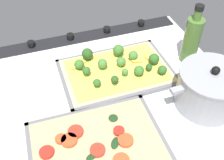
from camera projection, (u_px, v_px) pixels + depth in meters
ground_plane at (115, 93)px, 89.56cm from camera, size 76.47×71.25×3.00cm
stove_control_panel at (89, 35)px, 110.06cm from camera, size 73.41×7.00×2.60cm
baking_tray_front at (116, 73)px, 93.89cm from camera, size 37.86×25.89×1.30cm
broccoli_pizza at (117, 68)px, 93.07cm from camera, size 35.45×23.47×6.19cm
baking_tray_back at (98, 147)px, 72.63cm from camera, size 36.66×27.47×1.30cm
veggie_pizza_back at (96, 146)px, 71.97cm from camera, size 34.21×25.02×1.90cm
cooking_pot at (209, 89)px, 80.21cm from camera, size 26.38×19.56×14.63cm
oil_bottle at (192, 39)px, 93.49cm from camera, size 5.78×5.78×21.84cm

